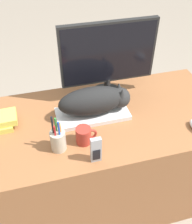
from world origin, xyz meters
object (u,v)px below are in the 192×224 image
(keyboard, at_px, (92,114))
(monitor, at_px, (108,57))
(coffee_mug, at_px, (84,135))
(pen_cup, at_px, (58,140))
(cat, at_px, (97,100))
(phone, at_px, (96,150))

(keyboard, xyz_separation_m, monitor, (0.13, 0.16, 0.24))
(coffee_mug, xyz_separation_m, pen_cup, (-0.12, -0.01, 0.01))
(coffee_mug, bearing_deg, monitor, 57.27)
(keyboard, relative_size, cat, 1.01)
(monitor, xyz_separation_m, phone, (-0.19, -0.45, -0.18))
(monitor, bearing_deg, pen_cup, -134.56)
(cat, relative_size, phone, 2.80)
(pen_cup, relative_size, phone, 1.44)
(cat, bearing_deg, pen_cup, -141.47)
(keyboard, height_order, cat, cat)
(keyboard, bearing_deg, phone, -101.18)
(phone, bearing_deg, pen_cup, 143.31)
(keyboard, height_order, pen_cup, pen_cup)
(cat, relative_size, monitor, 0.74)
(monitor, bearing_deg, cat, -123.65)
(cat, relative_size, coffee_mug, 3.71)
(monitor, distance_m, pen_cup, 0.52)
(keyboard, xyz_separation_m, coffee_mug, (-0.08, -0.17, 0.03))
(coffee_mug, bearing_deg, keyboard, 64.18)
(keyboard, bearing_deg, coffee_mug, -115.82)
(keyboard, height_order, phone, phone)
(coffee_mug, relative_size, phone, 0.76)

